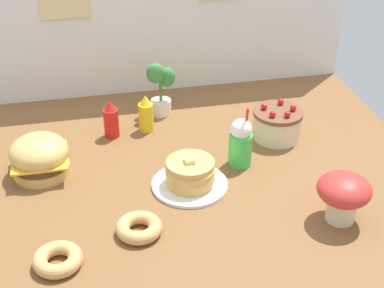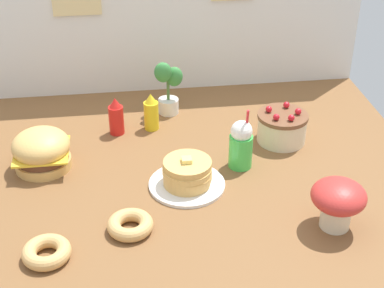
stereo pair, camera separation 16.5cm
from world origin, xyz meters
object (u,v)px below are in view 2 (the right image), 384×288
Objects in this scene: layer_cake at (282,127)px; ketchup_bottle at (116,117)px; donut_chocolate at (130,225)px; potted_plant at (167,85)px; donut_pink_glaze at (47,252)px; cream_soda_cup at (241,144)px; mushroom_stool at (338,200)px; pancake_stack at (187,176)px; burger at (42,150)px; mustard_bottle at (151,113)px.

ketchup_bottle is at bearing 167.10° from layer_cake.
potted_plant is (0.23, 0.92, 0.13)m from donut_chocolate.
cream_soda_cup is at bearing 31.54° from donut_pink_glaze.
cream_soda_cup reaches higher than mushroom_stool.
cream_soda_cup is at bearing 25.87° from pancake_stack.
donut_pink_glaze is at bearing -117.41° from potted_plant.
donut_chocolate is 0.85× the size of mushroom_stool.
potted_plant reaches higher than donut_chocolate.
burger is at bearing 153.56° from mushroom_stool.
ketchup_bottle is (-0.77, 0.18, 0.01)m from layer_cake.
mustard_bottle is (0.17, 0.02, 0.00)m from ketchup_bottle.
burger is 1.06× the size of layer_cake.
mustard_bottle is at bearing 161.74° from layer_cake.
cream_soda_cup is at bearing -63.60° from potted_plant.
donut_chocolate is at bearing -53.50° from burger.
mushroom_stool is at bearing -59.12° from cream_soda_cup.
cream_soda_cup reaches higher than donut_pink_glaze.
ketchup_bottle is (0.33, 0.26, 0.00)m from burger.
donut_pink_glaze is at bearing -146.08° from pancake_stack.
pancake_stack is at bearing -147.67° from layer_cake.
pancake_stack is at bearing 33.92° from donut_pink_glaze.
cream_soda_cup is 1.36× the size of mushroom_stool.
cream_soda_cup is (0.86, -0.11, 0.03)m from burger.
mushroom_stool reaches higher than layer_cake.
cream_soda_cup is at bearing -34.28° from ketchup_bottle.
donut_chocolate is at bearing -87.56° from ketchup_bottle.
potted_plant is at bearing 91.39° from pancake_stack.
burger is 1.43× the size of donut_pink_glaze.
potted_plant is at bearing 33.48° from ketchup_bottle.
burger is at bearing -142.15° from ketchup_bottle.
mushroom_stool is at bearing -86.75° from layer_cake.
donut_pink_glaze is at bearing -84.32° from burger.
layer_cake is 1.25× the size of mustard_bottle.
cream_soda_cup is 1.61× the size of donut_pink_glaze.
burger is 0.57m from mustard_bottle.
pancake_stack is 0.67m from potted_plant.
donut_pink_glaze is (-0.81, -0.49, -0.08)m from cream_soda_cup.
potted_plant reaches higher than pancake_stack.
cream_soda_cup is 0.61m from potted_plant.
mustard_bottle reaches higher than layer_cake.
ketchup_bottle is 0.90m from donut_pink_glaze.
ketchup_bottle is 0.65m from cream_soda_cup.
potted_plant is (-0.02, 0.66, 0.10)m from pancake_stack.
mushroom_stool is at bearing -52.92° from mustard_bottle.
burger is 0.87m from cream_soda_cup.
pancake_stack is 1.70× the size of mustard_bottle.
mushroom_stool is (0.04, -0.65, 0.05)m from layer_cake.
pancake_stack is 0.52m from mustard_bottle.
burger is at bearing 126.50° from donut_chocolate.
potted_plant reaches higher than burger.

